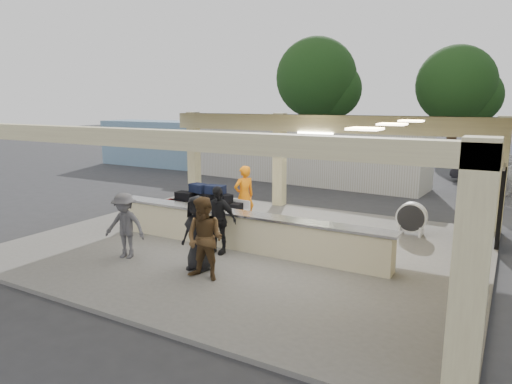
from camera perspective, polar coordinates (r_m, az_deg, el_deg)
The scene contains 15 objects.
ground at distance 12.72m, azimuth -0.71°, elevation -6.84°, with size 120.00×120.00×0.00m, color #2B2B2D.
pavilion at distance 12.84m, azimuth 1.59°, elevation -0.45°, with size 12.01×10.00×3.55m.
baggage_counter at distance 12.14m, azimuth -1.91°, elevation -4.84°, with size 8.20×0.58×0.98m.
luggage_cart at distance 13.95m, azimuth -6.58°, elevation -1.67°, with size 2.51×1.68×1.40m.
drum_fan at distance 14.11m, azimuth 18.88°, elevation -3.04°, with size 0.87×0.48×0.97m.
baggage_handler at distance 14.23m, azimuth -1.50°, elevation -0.50°, with size 0.70×0.38×1.92m, color orange.
passenger_a at distance 10.00m, azimuth -6.42°, elevation -5.84°, with size 0.89×0.39×1.84m, color brown.
passenger_b at distance 11.72m, azimuth -4.83°, elevation -3.47°, with size 1.03×0.38×1.76m, color black.
passenger_c at distance 11.79m, azimuth -16.07°, elevation -4.05°, with size 1.07×0.37×1.65m, color #505055.
passenger_d at distance 10.60m, azimuth -7.22°, elevation -5.10°, with size 0.86×0.35×1.76m, color black.
car_dark at distance 25.01m, azimuth 27.87°, elevation 2.30°, with size 1.38×3.91×1.30m, color black.
container_white at distance 23.14m, azimuth 5.70°, elevation 4.63°, with size 12.29×2.46×2.66m, color silver.
container_blue at distance 28.73m, azimuth -9.62°, elevation 5.90°, with size 10.71×2.57×2.78m, color #6F93B1.
tree_left at distance 37.29m, azimuth 8.09°, elevation 13.56°, with size 6.60×6.30×9.00m.
tree_mid at distance 36.82m, azimuth 24.21°, elevation 11.78°, with size 6.00×5.60×8.00m.
Camera 1 is at (6.11, -10.45, 3.92)m, focal length 32.00 mm.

